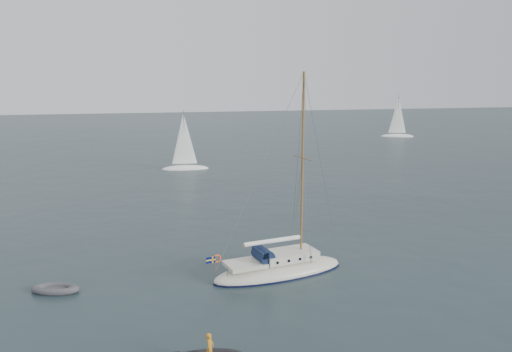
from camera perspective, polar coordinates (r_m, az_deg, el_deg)
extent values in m
plane|color=black|center=(31.14, -1.58, -9.99)|extent=(300.00, 300.00, 0.00)
ellipsoid|color=white|center=(29.60, 2.65, -10.85)|extent=(8.08, 2.51, 1.35)
cube|color=silver|center=(29.46, 3.85, -9.05)|extent=(3.23, 1.70, 0.49)
cube|color=white|center=(28.80, -1.50, -9.81)|extent=(2.15, 1.70, 0.22)
cylinder|color=#131F3C|center=(28.92, 0.69, -8.89)|extent=(0.86, 1.48, 0.86)
cube|color=#131F3C|center=(28.82, 0.34, -8.59)|extent=(0.40, 1.48, 0.36)
cylinder|color=brown|center=(28.39, 5.53, 0.89)|extent=(0.13, 0.13, 10.77)
cylinder|color=brown|center=(28.30, 5.55, 1.97)|extent=(0.04, 1.97, 0.04)
cylinder|color=brown|center=(28.84, 1.82, -7.46)|extent=(3.77, 0.09, 0.09)
cylinder|color=white|center=(28.82, 1.82, -7.37)|extent=(3.51, 0.25, 0.25)
cylinder|color=gray|center=(28.40, -4.36, -9.31)|extent=(0.04, 1.97, 0.04)
torus|color=#FF4F21|center=(28.90, -4.64, -8.96)|extent=(0.48, 0.09, 0.48)
cylinder|color=brown|center=(28.39, -4.99, -9.53)|extent=(0.03, 0.03, 0.81)
cube|color=#04095B|center=(28.25, -5.55, -9.05)|extent=(0.54, 0.02, 0.34)
cube|color=yellow|center=(28.25, -5.55, -9.05)|extent=(0.56, 0.03, 0.08)
cube|color=yellow|center=(28.27, -5.35, -9.04)|extent=(0.08, 0.03, 0.36)
cylinder|color=black|center=(29.91, 1.18, -8.72)|extent=(0.16, 0.05, 0.16)
cylinder|color=black|center=(28.36, 2.13, -9.84)|extent=(0.16, 0.05, 0.16)
cylinder|color=black|center=(30.10, 2.51, -8.60)|extent=(0.16, 0.05, 0.16)
cylinder|color=black|center=(28.56, 3.53, -9.70)|extent=(0.16, 0.05, 0.16)
cylinder|color=black|center=(30.31, 3.83, -8.47)|extent=(0.16, 0.05, 0.16)
cylinder|color=black|center=(28.77, 4.91, -9.56)|extent=(0.16, 0.05, 0.16)
cylinder|color=black|center=(30.53, 5.12, -8.35)|extent=(0.16, 0.05, 0.16)
cylinder|color=black|center=(29.01, 6.27, -9.42)|extent=(0.16, 0.05, 0.16)
cube|color=#504F54|center=(29.27, -21.97, -11.98)|extent=(1.59, 0.65, 0.09)
imported|color=orange|center=(20.80, -5.30, -18.93)|extent=(0.44, 0.52, 1.21)
ellipsoid|color=white|center=(63.83, -8.10, 0.81)|extent=(5.92, 1.97, 0.99)
cylinder|color=gray|center=(63.27, -8.19, 4.28)|extent=(0.10, 0.10, 6.91)
cone|color=white|center=(63.27, -8.24, 4.28)|extent=(3.16, 3.16, 6.41)
ellipsoid|color=white|center=(103.75, 15.81, 4.36)|extent=(6.62, 2.21, 1.10)
cylinder|color=gray|center=(103.38, 15.93, 6.76)|extent=(0.11, 0.11, 7.72)
cone|color=white|center=(103.35, 15.91, 6.76)|extent=(3.53, 3.53, 7.17)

